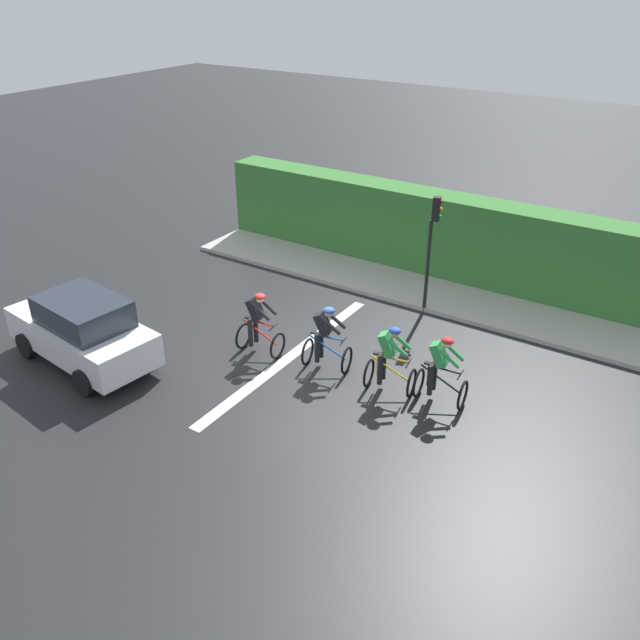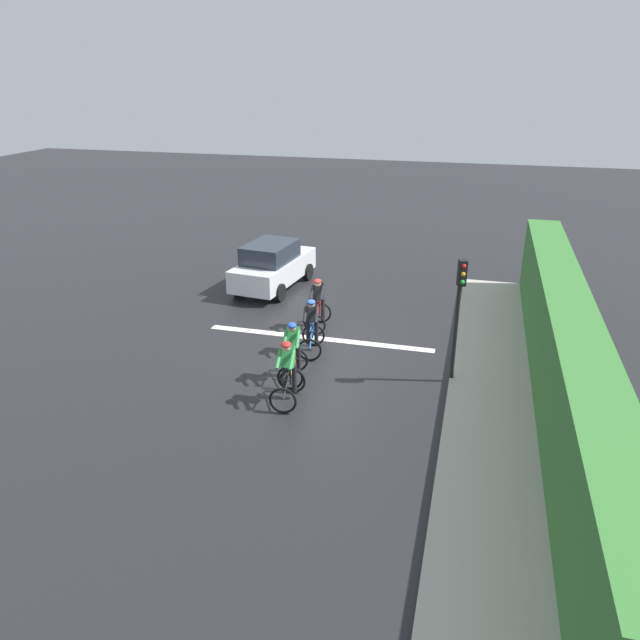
{
  "view_description": "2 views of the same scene",
  "coord_description": "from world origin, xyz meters",
  "px_view_note": "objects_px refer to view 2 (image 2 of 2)",
  "views": [
    {
      "loc": [
        11.32,
        7.78,
        8.63
      ],
      "look_at": [
        -0.85,
        -0.1,
        0.76
      ],
      "focal_mm": 36.95,
      "sensor_mm": 36.0,
      "label": 1
    },
    {
      "loc": [
        -4.36,
        15.78,
        7.56
      ],
      "look_at": [
        -0.44,
        1.09,
        1.27
      ],
      "focal_mm": 33.99,
      "sensor_mm": 36.0,
      "label": 2
    }
  ],
  "objects_px": {
    "cyclist_fourth": "(318,305)",
    "traffic_light_near_crossing": "(459,303)",
    "cyclist_mid": "(312,327)",
    "cyclist_lead": "(288,373)",
    "cyclist_second": "(293,352)",
    "car_white": "(273,265)"
  },
  "relations": [
    {
      "from": "car_white",
      "to": "traffic_light_near_crossing",
      "type": "bearing_deg",
      "value": 139.73
    },
    {
      "from": "cyclist_second",
      "to": "traffic_light_near_crossing",
      "type": "relative_size",
      "value": 0.5
    },
    {
      "from": "cyclist_lead",
      "to": "cyclist_second",
      "type": "bearing_deg",
      "value": -78.88
    },
    {
      "from": "cyclist_second",
      "to": "cyclist_mid",
      "type": "distance_m",
      "value": 1.71
    },
    {
      "from": "cyclist_fourth",
      "to": "car_white",
      "type": "bearing_deg",
      "value": -51.38
    },
    {
      "from": "cyclist_second",
      "to": "traffic_light_near_crossing",
      "type": "distance_m",
      "value": 4.39
    },
    {
      "from": "cyclist_fourth",
      "to": "car_white",
      "type": "distance_m",
      "value": 4.21
    },
    {
      "from": "cyclist_mid",
      "to": "cyclist_fourth",
      "type": "xyz_separation_m",
      "value": [
        0.29,
        -1.79,
        0.0
      ]
    },
    {
      "from": "cyclist_mid",
      "to": "cyclist_fourth",
      "type": "distance_m",
      "value": 1.81
    },
    {
      "from": "cyclist_second",
      "to": "cyclist_fourth",
      "type": "height_order",
      "value": "same"
    },
    {
      "from": "cyclist_second",
      "to": "traffic_light_near_crossing",
      "type": "xyz_separation_m",
      "value": [
        -4.05,
        -0.91,
        1.43
      ]
    },
    {
      "from": "cyclist_lead",
      "to": "traffic_light_near_crossing",
      "type": "bearing_deg",
      "value": -151.77
    },
    {
      "from": "cyclist_lead",
      "to": "cyclist_fourth",
      "type": "height_order",
      "value": "same"
    },
    {
      "from": "cyclist_lead",
      "to": "cyclist_fourth",
      "type": "xyz_separation_m",
      "value": [
        0.49,
        -4.64,
        0.0
      ]
    },
    {
      "from": "cyclist_lead",
      "to": "traffic_light_near_crossing",
      "type": "height_order",
      "value": "traffic_light_near_crossing"
    },
    {
      "from": "cyclist_mid",
      "to": "traffic_light_near_crossing",
      "type": "bearing_deg",
      "value": 168.73
    },
    {
      "from": "car_white",
      "to": "traffic_light_near_crossing",
      "type": "height_order",
      "value": "traffic_light_near_crossing"
    },
    {
      "from": "cyclist_mid",
      "to": "cyclist_lead",
      "type": "bearing_deg",
      "value": 94.01
    },
    {
      "from": "cyclist_lead",
      "to": "car_white",
      "type": "bearing_deg",
      "value": -68.55
    },
    {
      "from": "cyclist_lead",
      "to": "car_white",
      "type": "distance_m",
      "value": 8.52
    },
    {
      "from": "cyclist_fourth",
      "to": "traffic_light_near_crossing",
      "type": "relative_size",
      "value": 0.5
    },
    {
      "from": "cyclist_mid",
      "to": "traffic_light_near_crossing",
      "type": "relative_size",
      "value": 0.5
    }
  ]
}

